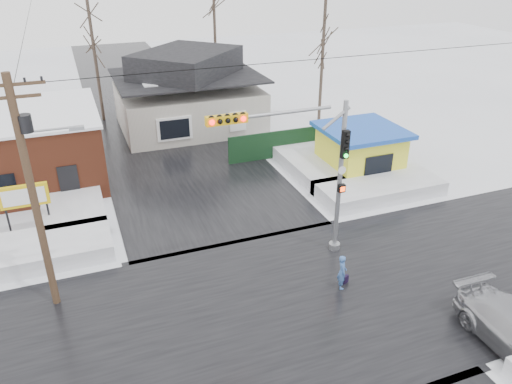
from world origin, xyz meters
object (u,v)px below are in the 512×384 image
object	(u,v)px
kiosk	(360,150)
marquee_sign	(24,197)
traffic_signal	(308,163)
pedestrian	(342,272)
utility_pole	(33,184)

from	to	relation	value
kiosk	marquee_sign	bearing A→B (deg)	-178.45
traffic_signal	marquee_sign	distance (m)	13.42
traffic_signal	marquee_sign	xyz separation A→B (m)	(-11.43, 6.53, -2.62)
traffic_signal	pedestrian	size ratio (longest dim) A/B	4.66
traffic_signal	kiosk	world-z (taller)	traffic_signal
traffic_signal	pedestrian	world-z (taller)	traffic_signal
utility_pole	marquee_sign	xyz separation A→B (m)	(-1.07, 5.99, -3.19)
traffic_signal	marquee_sign	size ratio (longest dim) A/B	2.75
utility_pole	marquee_sign	size ratio (longest dim) A/B	3.53
traffic_signal	utility_pole	distance (m)	10.39
traffic_signal	marquee_sign	world-z (taller)	traffic_signal
pedestrian	utility_pole	bearing A→B (deg)	92.82
kiosk	pedestrian	bearing A→B (deg)	-124.61
marquee_sign	traffic_signal	bearing A→B (deg)	-29.72
marquee_sign	utility_pole	bearing A→B (deg)	-79.87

